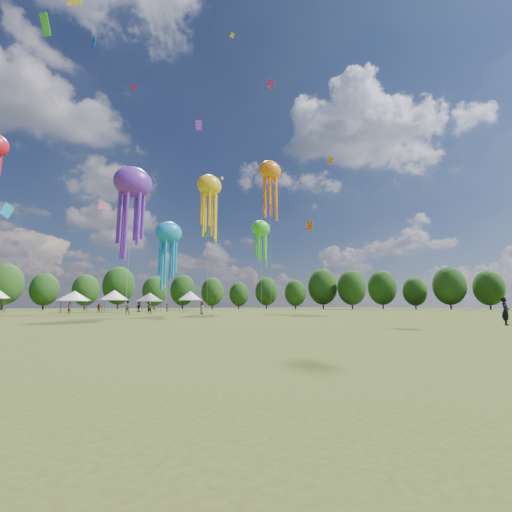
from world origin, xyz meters
TOP-DOWN VIEW (x-y plane):
  - ground at (0.00, 0.00)m, footprint 300.00×300.00m
  - observer_main at (9.48, -2.94)m, footprint 0.71×0.56m
  - spectator_near at (-5.16, 34.37)m, footprint 1.12×1.03m
  - spectators_far at (-0.41, 44.25)m, footprint 18.95×25.49m
  - festival_tents at (-3.10, 56.15)m, footprint 39.60×12.30m
  - show_kites at (3.08, 38.18)m, footprint 50.77×19.84m
  - small_kites at (-0.71, 42.82)m, footprint 73.34×59.38m
  - treeline at (-3.87, 62.51)m, footprint 201.57×95.24m

SIDE VIEW (x-z plane):
  - ground at x=0.00m, z-range 0.00..0.00m
  - spectators_far at x=-0.41m, z-range -0.06..1.75m
  - observer_main at x=9.48m, z-range 0.00..1.71m
  - spectator_near at x=-5.16m, z-range 0.00..1.87m
  - festival_tents at x=-3.10m, z-range 0.91..5.34m
  - treeline at x=-3.87m, z-range -0.17..13.26m
  - show_kites at x=3.08m, z-range 3.70..34.88m
  - small_kites at x=-0.71m, z-range 8.88..51.75m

